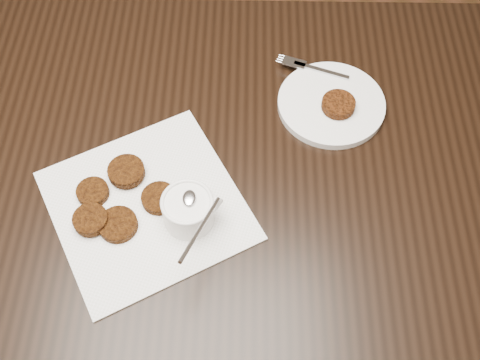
# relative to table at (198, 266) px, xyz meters

# --- Properties ---
(table) EXTENTS (1.35, 0.86, 0.75)m
(table) POSITION_rel_table_xyz_m (0.00, 0.00, 0.00)
(table) COLOR black
(table) RESTS_ON floor
(napkin) EXTENTS (0.39, 0.39, 0.00)m
(napkin) POSITION_rel_table_xyz_m (-0.06, -0.06, 0.38)
(napkin) COLOR white
(napkin) RESTS_ON table
(sauce_ramekin) EXTENTS (0.14, 0.14, 0.12)m
(sauce_ramekin) POSITION_rel_table_xyz_m (0.01, -0.08, 0.44)
(sauce_ramekin) COLOR white
(sauce_ramekin) RESTS_ON napkin
(patty_cluster) EXTENTS (0.26, 0.26, 0.02)m
(patty_cluster) POSITION_rel_table_xyz_m (-0.10, -0.06, 0.39)
(patty_cluster) COLOR #5B2E0C
(patty_cluster) RESTS_ON napkin
(plate_with_patty) EXTENTS (0.25, 0.25, 0.03)m
(plate_with_patty) POSITION_rel_table_xyz_m (0.26, 0.15, 0.39)
(plate_with_patty) COLOR white
(plate_with_patty) RESTS_ON table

